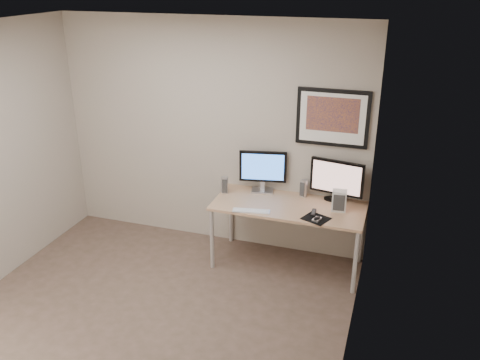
{
  "coord_description": "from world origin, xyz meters",
  "views": [
    {
      "loc": [
        2.03,
        -3.42,
        3.03
      ],
      "look_at": [
        0.54,
        1.1,
        1.05
      ],
      "focal_mm": 38.0,
      "sensor_mm": 36.0,
      "label": 1
    }
  ],
  "objects_px": {
    "monitor_tv": "(337,180)",
    "keyboard": "(251,211)",
    "speaker_right": "(304,188)",
    "fan_unit": "(339,201)",
    "desk": "(289,210)",
    "speaker_left": "(225,185)",
    "framed_art": "(333,118)",
    "monitor_large": "(263,169)"
  },
  "relations": [
    {
      "from": "desk",
      "to": "fan_unit",
      "type": "bearing_deg",
      "value": 3.14
    },
    {
      "from": "monitor_tv",
      "to": "speaker_left",
      "type": "distance_m",
      "value": 1.22
    },
    {
      "from": "desk",
      "to": "fan_unit",
      "type": "relative_size",
      "value": 7.18
    },
    {
      "from": "fan_unit",
      "to": "monitor_tv",
      "type": "bearing_deg",
      "value": 100.8
    },
    {
      "from": "monitor_tv",
      "to": "fan_unit",
      "type": "height_order",
      "value": "monitor_tv"
    },
    {
      "from": "desk",
      "to": "speaker_right",
      "type": "xyz_separation_m",
      "value": [
        0.1,
        0.27,
        0.16
      ]
    },
    {
      "from": "framed_art",
      "to": "monitor_tv",
      "type": "xyz_separation_m",
      "value": [
        0.1,
        -0.06,
        -0.65
      ]
    },
    {
      "from": "monitor_large",
      "to": "keyboard",
      "type": "bearing_deg",
      "value": -97.88
    },
    {
      "from": "speaker_left",
      "to": "speaker_right",
      "type": "relative_size",
      "value": 1.0
    },
    {
      "from": "monitor_tv",
      "to": "keyboard",
      "type": "distance_m",
      "value": 0.98
    },
    {
      "from": "desk",
      "to": "fan_unit",
      "type": "height_order",
      "value": "fan_unit"
    },
    {
      "from": "desk",
      "to": "monitor_large",
      "type": "relative_size",
      "value": 3.1
    },
    {
      "from": "desk",
      "to": "monitor_tv",
      "type": "bearing_deg",
      "value": 30.81
    },
    {
      "from": "framed_art",
      "to": "monitor_tv",
      "type": "bearing_deg",
      "value": -33.06
    },
    {
      "from": "monitor_tv",
      "to": "speaker_left",
      "type": "height_order",
      "value": "monitor_tv"
    },
    {
      "from": "desk",
      "to": "keyboard",
      "type": "height_order",
      "value": "keyboard"
    },
    {
      "from": "monitor_tv",
      "to": "framed_art",
      "type": "bearing_deg",
      "value": 156.81
    },
    {
      "from": "speaker_left",
      "to": "keyboard",
      "type": "height_order",
      "value": "speaker_left"
    },
    {
      "from": "fan_unit",
      "to": "desk",
      "type": "bearing_deg",
      "value": 177.78
    },
    {
      "from": "desk",
      "to": "framed_art",
      "type": "relative_size",
      "value": 2.13
    },
    {
      "from": "speaker_left",
      "to": "speaker_right",
      "type": "xyz_separation_m",
      "value": [
        0.86,
        0.18,
        0.0
      ]
    },
    {
      "from": "speaker_right",
      "to": "keyboard",
      "type": "xyz_separation_m",
      "value": [
        -0.44,
        -0.54,
        -0.09
      ]
    },
    {
      "from": "speaker_right",
      "to": "fan_unit",
      "type": "height_order",
      "value": "fan_unit"
    },
    {
      "from": "monitor_large",
      "to": "fan_unit",
      "type": "height_order",
      "value": "monitor_large"
    },
    {
      "from": "desk",
      "to": "keyboard",
      "type": "distance_m",
      "value": 0.44
    },
    {
      "from": "keyboard",
      "to": "monitor_tv",
      "type": "bearing_deg",
      "value": 24.78
    },
    {
      "from": "monitor_large",
      "to": "fan_unit",
      "type": "distance_m",
      "value": 0.92
    },
    {
      "from": "speaker_left",
      "to": "desk",
      "type": "bearing_deg",
      "value": -28.51
    },
    {
      "from": "framed_art",
      "to": "speaker_left",
      "type": "bearing_deg",
      "value": -167.44
    },
    {
      "from": "desk",
      "to": "speaker_left",
      "type": "xyz_separation_m",
      "value": [
        -0.75,
        0.09,
        0.16
      ]
    },
    {
      "from": "monitor_tv",
      "to": "speaker_right",
      "type": "distance_m",
      "value": 0.38
    },
    {
      "from": "speaker_right",
      "to": "framed_art",
      "type": "bearing_deg",
      "value": 32.04
    },
    {
      "from": "framed_art",
      "to": "keyboard",
      "type": "relative_size",
      "value": 1.95
    },
    {
      "from": "desk",
      "to": "speaker_right",
      "type": "height_order",
      "value": "speaker_right"
    },
    {
      "from": "monitor_tv",
      "to": "keyboard",
      "type": "height_order",
      "value": "monitor_tv"
    },
    {
      "from": "speaker_right",
      "to": "fan_unit",
      "type": "xyz_separation_m",
      "value": [
        0.42,
        -0.24,
        0.02
      ]
    },
    {
      "from": "speaker_right",
      "to": "fan_unit",
      "type": "distance_m",
      "value": 0.48
    },
    {
      "from": "framed_art",
      "to": "desk",
      "type": "bearing_deg",
      "value": -136.54
    },
    {
      "from": "desk",
      "to": "fan_unit",
      "type": "xyz_separation_m",
      "value": [
        0.52,
        0.03,
        0.18
      ]
    },
    {
      "from": "monitor_tv",
      "to": "speaker_left",
      "type": "relative_size",
      "value": 3.08
    },
    {
      "from": "framed_art",
      "to": "fan_unit",
      "type": "distance_m",
      "value": 0.85
    },
    {
      "from": "monitor_large",
      "to": "fan_unit",
      "type": "bearing_deg",
      "value": -25.56
    }
  ]
}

